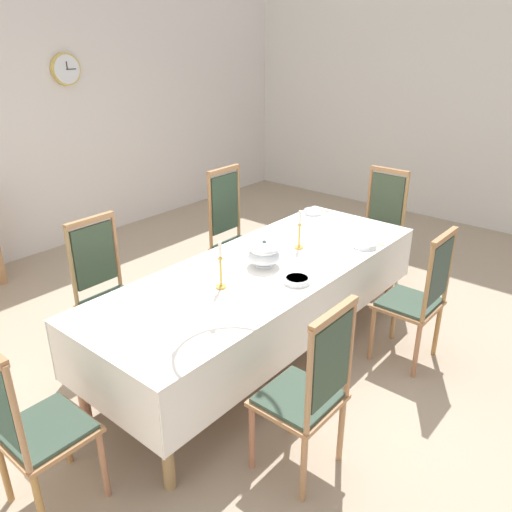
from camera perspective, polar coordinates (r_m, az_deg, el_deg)
The scene contains 20 objects.
ground at distance 4.21m, azimuth -0.96°, elevation -10.43°, with size 8.15×6.27×0.04m, color tan.
back_wall at distance 6.10m, azimuth -25.26°, elevation 15.80°, with size 8.15×0.08×3.47m, color silver.
right_wall at distance 7.15m, azimuth 22.11°, elevation 17.16°, with size 0.08×6.27×3.47m, color silver.
dining_table at distance 3.76m, azimuth 0.81°, elevation -2.18°, with size 2.84×1.02×0.77m.
tablecloth at distance 3.78m, azimuth 0.80°, elevation -2.75°, with size 2.86×1.04×0.43m.
chair_south_a at distance 2.88m, azimuth 5.92°, elevation -14.67°, with size 0.44×0.42×1.11m.
chair_north_a at distance 4.01m, azimuth -16.19°, elevation -3.65°, with size 0.44×0.42×1.11m.
chair_south_b at distance 3.97m, azimuth 17.64°, elevation -4.31°, with size 0.44×0.42×1.08m.
chair_north_b at distance 4.84m, azimuth -2.44°, elevation 2.55°, with size 0.44×0.42×1.21m.
chair_head_west at distance 2.89m, azimuth -23.83°, elevation -16.79°, with size 0.42×0.44×1.09m.
chair_head_east at distance 5.25m, azimuth 13.54°, elevation 3.29°, with size 0.42×0.44×1.13m.
soup_tureen at distance 3.70m, azimuth 0.91°, elevation 0.27°, with size 0.25×0.25×0.20m.
candlestick_west at distance 3.37m, azimuth -3.97°, elevation -1.55°, with size 0.07×0.07×0.33m.
candlestick_east at distance 4.01m, azimuth 4.86°, elevation 2.50°, with size 0.07×0.07×0.31m.
bowl_near_left at distance 4.86m, azimuth 6.39°, elevation 4.99°, with size 0.17×0.17×0.04m.
bowl_near_right at distance 4.15m, azimuth 12.09°, elevation 1.26°, with size 0.19×0.19×0.04m.
bowl_far_left at distance 3.49m, azimuth 4.60°, elevation -2.64°, with size 0.18×0.18×0.04m.
spoon_primary at distance 4.97m, azimuth 6.86°, elevation 5.18°, with size 0.05×0.18×0.01m.
spoon_secondary at distance 4.27m, azimuth 12.56°, elevation 1.62°, with size 0.03×0.18×0.01m.
mounted_clock at distance 6.29m, azimuth -20.47°, elevation 18.95°, with size 0.34×0.06×0.34m.
Camera 1 is at (-2.63, -2.29, 2.34)m, focal length 35.83 mm.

